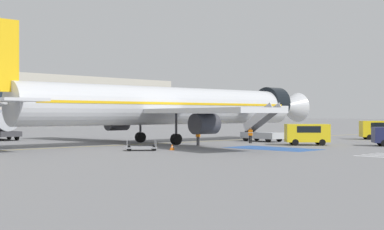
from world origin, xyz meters
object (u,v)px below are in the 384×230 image
at_px(boarding_stairs_forward, 262,132).
at_px(ground_crew_0, 198,135).
at_px(airliner, 165,106).
at_px(service_van_0, 307,132).
at_px(ground_crew_1, 250,134).
at_px(service_van_2, 378,128).
at_px(baggage_cart, 141,148).
at_px(traffic_cone_0, 172,147).

height_order(boarding_stairs_forward, ground_crew_0, boarding_stairs_forward).
bearing_deg(airliner, service_van_0, 34.08).
xyz_separation_m(boarding_stairs_forward, ground_crew_1, (-3.69, -1.28, -0.09)).
bearing_deg(ground_crew_0, service_van_2, -170.38).
bearing_deg(boarding_stairs_forward, baggage_cart, -169.79).
bearing_deg(ground_crew_0, boarding_stairs_forward, -153.52).
distance_m(baggage_cart, ground_crew_1, 15.70).
bearing_deg(boarding_stairs_forward, service_van_0, -104.48).
bearing_deg(service_van_2, ground_crew_1, 118.65).
bearing_deg(ground_crew_1, service_van_2, -133.19).
bearing_deg(service_van_2, service_van_0, 138.52).
distance_m(airliner, baggage_cart, 12.51).
height_order(airliner, ground_crew_0, airliner).
bearing_deg(service_van_0, traffic_cone_0, -58.80).
bearing_deg(ground_crew_1, traffic_cone_0, 74.52).
bearing_deg(traffic_cone_0, ground_crew_0, 26.51).
relative_size(boarding_stairs_forward, traffic_cone_0, 10.34).
bearing_deg(baggage_cart, service_van_2, -61.54).
xyz_separation_m(service_van_0, ground_crew_1, (-1.13, 6.26, -0.31)).
height_order(service_van_0, ground_crew_0, service_van_0).
relative_size(baggage_cart, ground_crew_0, 1.73).
bearing_deg(traffic_cone_0, service_van_2, -6.84).
distance_m(boarding_stairs_forward, baggage_cart, 19.48).
bearing_deg(service_van_2, airliner, 109.51).
distance_m(service_van_2, baggage_cart, 33.60).
xyz_separation_m(service_van_0, ground_crew_0, (-7.96, 7.39, -0.27)).
xyz_separation_m(airliner, traffic_cone_0, (-7.22, -8.75, -3.73)).
bearing_deg(traffic_cone_0, baggage_cart, 147.07).
bearing_deg(service_van_0, boarding_stairs_forward, -151.89).
distance_m(airliner, ground_crew_0, 6.25).
relative_size(boarding_stairs_forward, service_van_2, 1.25).
xyz_separation_m(ground_crew_0, ground_crew_1, (6.83, -1.13, -0.04)).
height_order(airliner, service_van_2, airliner).
bearing_deg(ground_crew_1, boarding_stairs_forward, -95.52).
bearing_deg(service_van_2, baggage_cart, 128.39).
bearing_deg(baggage_cart, boarding_stairs_forward, -46.79).
bearing_deg(service_van_0, airliner, -103.33).
height_order(airliner, baggage_cart, airliner).
distance_m(baggage_cart, traffic_cone_0, 2.64).
distance_m(baggage_cart, ground_crew_0, 9.06).
relative_size(baggage_cart, ground_crew_1, 1.79).
bearing_deg(service_van_2, traffic_cone_0, 130.37).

